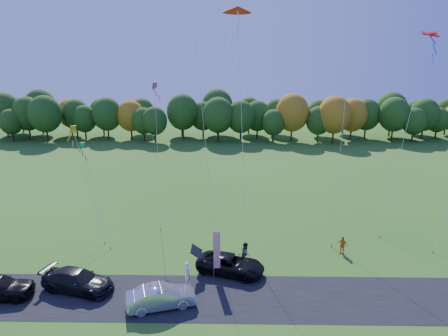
{
  "coord_description": "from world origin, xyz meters",
  "views": [
    {
      "loc": [
        0.61,
        -29.36,
        16.54
      ],
      "look_at": [
        0.0,
        6.0,
        7.0
      ],
      "focal_mm": 32.0,
      "sensor_mm": 36.0,
      "label": 1
    }
  ],
  "objects_px": {
    "silver_sedan": "(161,297)",
    "person_east": "(342,245)",
    "feather_flag": "(216,250)",
    "black_suv": "(231,264)"
  },
  "relations": [
    {
      "from": "black_suv",
      "to": "silver_sedan",
      "type": "xyz_separation_m",
      "value": [
        -4.78,
        -4.7,
        0.03
      ]
    },
    {
      "from": "black_suv",
      "to": "silver_sedan",
      "type": "relative_size",
      "value": 1.14
    },
    {
      "from": "person_east",
      "to": "feather_flag",
      "type": "distance_m",
      "value": 11.94
    },
    {
      "from": "black_suv",
      "to": "person_east",
      "type": "bearing_deg",
      "value": -51.42
    },
    {
      "from": "silver_sedan",
      "to": "person_east",
      "type": "relative_size",
      "value": 2.98
    },
    {
      "from": "black_suv",
      "to": "feather_flag",
      "type": "distance_m",
      "value": 2.25
    },
    {
      "from": "feather_flag",
      "to": "black_suv",
      "type": "bearing_deg",
      "value": 39.31
    },
    {
      "from": "person_east",
      "to": "feather_flag",
      "type": "bearing_deg",
      "value": -118.03
    },
    {
      "from": "feather_flag",
      "to": "person_east",
      "type": "bearing_deg",
      "value": 21.96
    },
    {
      "from": "black_suv",
      "to": "feather_flag",
      "type": "xyz_separation_m",
      "value": [
        -1.11,
        -0.91,
        1.73
      ]
    }
  ]
}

